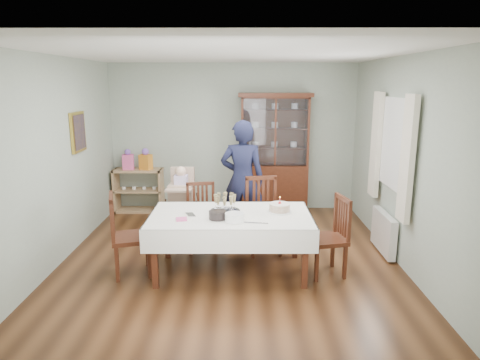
{
  "coord_description": "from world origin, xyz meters",
  "views": [
    {
      "loc": [
        0.17,
        -5.4,
        2.36
      ],
      "look_at": [
        0.14,
        0.2,
        1.07
      ],
      "focal_mm": 32.0,
      "sensor_mm": 36.0,
      "label": 1
    }
  ],
  "objects_px": {
    "china_cabinet": "(274,152)",
    "chair_end_right": "(327,252)",
    "chair_far_left": "(202,230)",
    "birthday_cake": "(280,208)",
    "champagne_tray": "(225,207)",
    "chair_far_right": "(263,230)",
    "dining_table": "(231,243)",
    "gift_bag_orange": "(146,160)",
    "high_chair": "(182,209)",
    "sideboard": "(139,190)",
    "woman": "(242,180)",
    "gift_bag_pink": "(128,160)",
    "chair_end_left": "(130,251)"
  },
  "relations": [
    {
      "from": "china_cabinet",
      "to": "chair_end_right",
      "type": "height_order",
      "value": "china_cabinet"
    },
    {
      "from": "chair_far_left",
      "to": "birthday_cake",
      "type": "bearing_deg",
      "value": -41.34
    },
    {
      "from": "birthday_cake",
      "to": "champagne_tray",
      "type": "bearing_deg",
      "value": 179.87
    },
    {
      "from": "chair_far_left",
      "to": "champagne_tray",
      "type": "relative_size",
      "value": 2.51
    },
    {
      "from": "chair_far_right",
      "to": "chair_end_right",
      "type": "bearing_deg",
      "value": -53.11
    },
    {
      "from": "dining_table",
      "to": "chair_far_left",
      "type": "bearing_deg",
      "value": 119.86
    },
    {
      "from": "chair_far_left",
      "to": "gift_bag_orange",
      "type": "xyz_separation_m",
      "value": [
        -1.18,
        1.84,
        0.69
      ]
    },
    {
      "from": "china_cabinet",
      "to": "birthday_cake",
      "type": "distance_m",
      "value": 2.52
    },
    {
      "from": "china_cabinet",
      "to": "champagne_tray",
      "type": "bearing_deg",
      "value": -107.71
    },
    {
      "from": "chair_far_right",
      "to": "high_chair",
      "type": "xyz_separation_m",
      "value": [
        -1.23,
        0.62,
        0.12
      ]
    },
    {
      "from": "high_chair",
      "to": "champagne_tray",
      "type": "distance_m",
      "value": 1.44
    },
    {
      "from": "high_chair",
      "to": "chair_end_right",
      "type": "bearing_deg",
      "value": -31.39
    },
    {
      "from": "sideboard",
      "to": "chair_far_left",
      "type": "relative_size",
      "value": 0.95
    },
    {
      "from": "dining_table",
      "to": "china_cabinet",
      "type": "height_order",
      "value": "china_cabinet"
    },
    {
      "from": "dining_table",
      "to": "woman",
      "type": "xyz_separation_m",
      "value": [
        0.15,
        1.25,
        0.53
      ]
    },
    {
      "from": "gift_bag_pink",
      "to": "chair_far_left",
      "type": "bearing_deg",
      "value": -50.77
    },
    {
      "from": "dining_table",
      "to": "chair_far_right",
      "type": "height_order",
      "value": "chair_far_right"
    },
    {
      "from": "chair_end_right",
      "to": "birthday_cake",
      "type": "height_order",
      "value": "chair_end_right"
    },
    {
      "from": "china_cabinet",
      "to": "dining_table",
      "type": "bearing_deg",
      "value": -105.6
    },
    {
      "from": "chair_end_left",
      "to": "birthday_cake",
      "type": "bearing_deg",
      "value": -101.14
    },
    {
      "from": "dining_table",
      "to": "high_chair",
      "type": "xyz_separation_m",
      "value": [
        -0.79,
        1.28,
        0.05
      ]
    },
    {
      "from": "dining_table",
      "to": "sideboard",
      "type": "xyz_separation_m",
      "value": [
        -1.78,
        2.62,
        0.02
      ]
    },
    {
      "from": "woman",
      "to": "gift_bag_pink",
      "type": "bearing_deg",
      "value": -27.78
    },
    {
      "from": "chair_far_right",
      "to": "chair_end_right",
      "type": "xyz_separation_m",
      "value": [
        0.76,
        -0.73,
        -0.02
      ]
    },
    {
      "from": "chair_far_left",
      "to": "birthday_cake",
      "type": "xyz_separation_m",
      "value": [
        1.05,
        -0.65,
        0.53
      ]
    },
    {
      "from": "china_cabinet",
      "to": "chair_far_right",
      "type": "relative_size",
      "value": 2.06
    },
    {
      "from": "woman",
      "to": "chair_end_right",
      "type": "bearing_deg",
      "value": 133.75
    },
    {
      "from": "sideboard",
      "to": "high_chair",
      "type": "xyz_separation_m",
      "value": [
        0.99,
        -1.33,
        0.03
      ]
    },
    {
      "from": "woman",
      "to": "gift_bag_orange",
      "type": "xyz_separation_m",
      "value": [
        -1.76,
        1.34,
        0.06
      ]
    },
    {
      "from": "chair_end_left",
      "to": "high_chair",
      "type": "xyz_separation_m",
      "value": [
        0.46,
        1.35,
        0.13
      ]
    },
    {
      "from": "china_cabinet",
      "to": "chair_end_left",
      "type": "height_order",
      "value": "china_cabinet"
    },
    {
      "from": "woman",
      "to": "chair_far_left",
      "type": "bearing_deg",
      "value": 45.75
    },
    {
      "from": "dining_table",
      "to": "gift_bag_pink",
      "type": "xyz_separation_m",
      "value": [
        -1.94,
        2.6,
        0.58
      ]
    },
    {
      "from": "dining_table",
      "to": "high_chair",
      "type": "distance_m",
      "value": 1.51
    },
    {
      "from": "chair_far_left",
      "to": "dining_table",
      "type": "bearing_deg",
      "value": -69.55
    },
    {
      "from": "dining_table",
      "to": "chair_end_right",
      "type": "xyz_separation_m",
      "value": [
        1.2,
        -0.06,
        -0.09
      ]
    },
    {
      "from": "china_cabinet",
      "to": "gift_bag_pink",
      "type": "xyz_separation_m",
      "value": [
        -2.66,
        0.0,
        -0.16
      ]
    },
    {
      "from": "sideboard",
      "to": "chair_far_left",
      "type": "height_order",
      "value": "chair_far_left"
    },
    {
      "from": "chair_far_right",
      "to": "birthday_cake",
      "type": "relative_size",
      "value": 3.53
    },
    {
      "from": "dining_table",
      "to": "woman",
      "type": "distance_m",
      "value": 1.37
    },
    {
      "from": "chair_far_right",
      "to": "high_chair",
      "type": "height_order",
      "value": "high_chair"
    },
    {
      "from": "chair_far_left",
      "to": "birthday_cake",
      "type": "relative_size",
      "value": 3.18
    },
    {
      "from": "chair_far_right",
      "to": "champagne_tray",
      "type": "distance_m",
      "value": 0.92
    },
    {
      "from": "dining_table",
      "to": "chair_end_right",
      "type": "distance_m",
      "value": 1.21
    },
    {
      "from": "chair_end_left",
      "to": "high_chair",
      "type": "relative_size",
      "value": 0.93
    },
    {
      "from": "chair_far_right",
      "to": "chair_end_left",
      "type": "distance_m",
      "value": 1.85
    },
    {
      "from": "woman",
      "to": "chair_far_right",
      "type": "bearing_deg",
      "value": 121.85
    },
    {
      "from": "high_chair",
      "to": "birthday_cake",
      "type": "height_order",
      "value": "high_chair"
    },
    {
      "from": "china_cabinet",
      "to": "birthday_cake",
      "type": "height_order",
      "value": "china_cabinet"
    },
    {
      "from": "dining_table",
      "to": "gift_bag_orange",
      "type": "bearing_deg",
      "value": 121.9
    }
  ]
}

